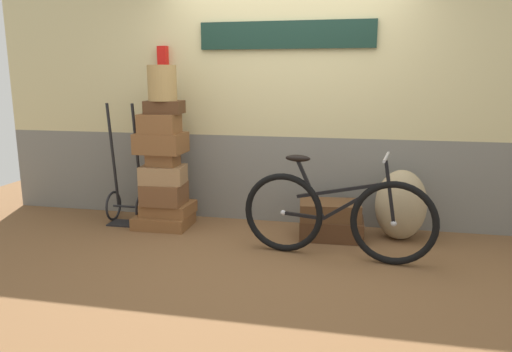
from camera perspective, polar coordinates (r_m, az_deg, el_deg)
ground at (r=4.55m, az=2.00°, el=-8.57°), size 8.50×5.20×0.06m
station_building at (r=5.10m, az=3.95°, el=10.09°), size 6.50×0.74×2.80m
suitcase_0 at (r=5.16m, az=-10.91°, el=-5.22°), size 0.56×0.46×0.13m
suitcase_1 at (r=5.14m, az=-10.38°, el=-3.80°), size 0.52×0.41×0.12m
suitcase_2 at (r=5.07m, az=-10.88°, el=-2.06°), size 0.42×0.36×0.22m
suitcase_3 at (r=5.03m, az=-10.99°, el=0.18°), size 0.47×0.35×0.18m
suitcase_4 at (r=5.00m, az=-11.02°, el=1.95°), size 0.31×0.23×0.13m
suitcase_5 at (r=5.00m, az=-11.25°, el=3.88°), size 0.48×0.38×0.21m
suitcase_6 at (r=4.95m, az=-11.43°, el=6.14°), size 0.39×0.31×0.20m
suitcase_7 at (r=4.96m, az=-10.85°, el=8.06°), size 0.39×0.32×0.13m
suitcase_8 at (r=4.77m, az=9.02°, el=-6.15°), size 0.61×0.42×0.19m
suitcase_9 at (r=4.71m, az=8.77°, el=-4.05°), size 0.62×0.44×0.17m
wicker_basket at (r=4.93m, az=-11.11°, el=10.82°), size 0.29×0.29×0.35m
luggage_trolley at (r=5.35m, az=-15.15°, el=-2.31°), size 0.37×0.38×1.28m
burlap_sack at (r=4.81m, az=16.87°, el=-3.31°), size 0.48×0.41×0.68m
bicycle at (r=4.19m, az=9.51°, el=-4.69°), size 1.67×0.46×0.93m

